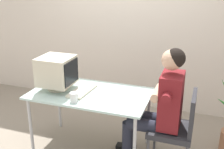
% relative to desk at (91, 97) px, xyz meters
% --- Properties ---
extents(ground_plane, '(12.00, 12.00, 0.00)m').
position_rel_desk_xyz_m(ground_plane, '(0.00, 0.00, -0.67)').
color(ground_plane, gray).
extents(wall_back, '(8.00, 0.10, 3.00)m').
position_rel_desk_xyz_m(wall_back, '(0.30, 1.40, 0.83)').
color(wall_back, beige).
rests_on(wall_back, ground_plane).
extents(desk, '(1.35, 0.77, 0.73)m').
position_rel_desk_xyz_m(desk, '(0.00, 0.00, 0.00)').
color(desk, '#B7B7BC').
rests_on(desk, ground_plane).
extents(crt_monitor, '(0.38, 0.37, 0.39)m').
position_rel_desk_xyz_m(crt_monitor, '(-0.40, -0.03, 0.28)').
color(crt_monitor, beige).
rests_on(crt_monitor, desk).
extents(keyboard, '(0.20, 0.44, 0.03)m').
position_rel_desk_xyz_m(keyboard, '(-0.10, -0.01, 0.07)').
color(keyboard, beige).
rests_on(keyboard, desk).
extents(office_chair, '(0.45, 0.45, 0.88)m').
position_rel_desk_xyz_m(office_chair, '(0.99, 0.00, -0.18)').
color(office_chair, '#4C4C51').
rests_on(office_chair, ground_plane).
extents(person_seated, '(0.73, 0.55, 1.33)m').
position_rel_desk_xyz_m(person_seated, '(0.80, 0.00, 0.05)').
color(person_seated, maroon).
rests_on(person_seated, ground_plane).
extents(desk_mug, '(0.08, 0.09, 0.10)m').
position_rel_desk_xyz_m(desk_mug, '(-0.07, -0.28, 0.11)').
color(desk_mug, white).
rests_on(desk_mug, desk).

